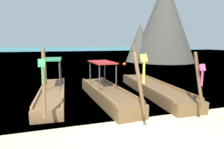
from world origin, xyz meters
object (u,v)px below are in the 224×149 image
Objects in this scene: longtail_boat_green_ribbon at (52,93)px; longtail_boat_yellow_ribbon at (107,93)px; karst_rock at (162,23)px; mooring_buoy_near at (124,64)px; longtail_boat_pink_ribbon at (153,89)px.

longtail_boat_yellow_ribbon reaches higher than longtail_boat_green_ribbon.
karst_rock reaches higher than mooring_buoy_near.
longtail_boat_green_ribbon is 2.75m from longtail_boat_yellow_ribbon.
longtail_boat_green_ribbon is 14.51m from mooring_buoy_near.
karst_rock is at bearing 51.93° from longtail_boat_yellow_ribbon.
karst_rock is 9.59m from mooring_buoy_near.
longtail_boat_pink_ribbon is at bearing 8.44° from longtail_boat_yellow_ribbon.
longtail_boat_pink_ribbon is 19.58m from karst_rock.
longtail_boat_green_ribbon reaches higher than mooring_buoy_near.
longtail_boat_pink_ribbon is at bearing -122.18° from karst_rock.
longtail_boat_pink_ribbon is (5.35, -0.57, -0.05)m from longtail_boat_green_ribbon.
mooring_buoy_near is (5.73, 12.88, -0.14)m from longtail_boat_yellow_ribbon.
longtail_boat_green_ribbon is at bearing -124.93° from mooring_buoy_near.
longtail_boat_pink_ribbon is at bearing -103.35° from mooring_buoy_near.
karst_rock is (10.03, 15.93, 5.41)m from longtail_boat_pink_ribbon.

